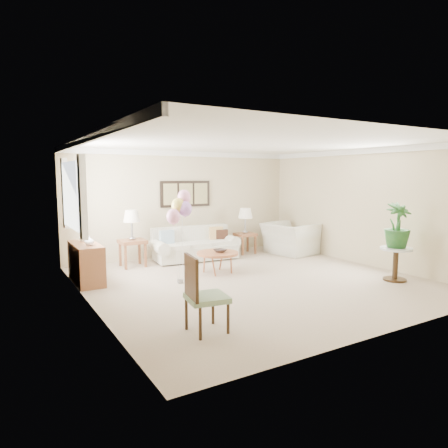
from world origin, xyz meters
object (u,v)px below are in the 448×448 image
Objects in this scene: accent_chair at (202,293)px; balloon_cluster at (180,208)px; coffee_table at (218,254)px; armchair at (290,238)px; sofa at (195,247)px.

accent_chair is 0.58× the size of balloon_cluster.
balloon_cluster is (-0.97, -0.31, 1.01)m from coffee_table.
armchair is (2.63, 0.86, -0.01)m from coffee_table.
armchair is 5.60m from accent_chair.
armchair is at bearing -13.48° from sofa.
coffee_table is 2.76m from armchair.
armchair is at bearing 18.06° from coffee_table.
balloon_cluster is (-1.16, -1.75, 1.10)m from sofa.
sofa is 2.53× the size of coffee_table.
accent_chair is at bearing -115.33° from sofa.
balloon_cluster reaches higher than armchair.
accent_chair is (-4.37, -3.51, 0.13)m from armchair.
balloon_cluster reaches higher than accent_chair.
accent_chair is 2.62m from balloon_cluster.
armchair is 3.91m from balloon_cluster.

